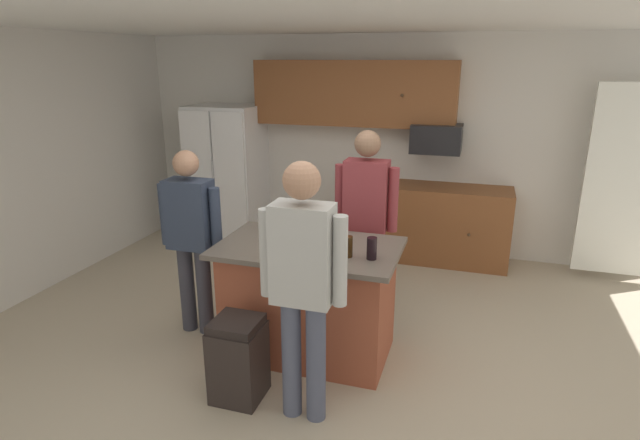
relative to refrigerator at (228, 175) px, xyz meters
name	(u,v)px	position (x,y,z in m)	size (l,w,h in m)	color
floor	(320,358)	(2.00, -2.38, -0.88)	(7.04, 7.04, 0.00)	#B7A88E
ceiling	(320,14)	(2.00, -2.38, 1.72)	(7.04, 7.04, 0.00)	white
back_wall	(388,145)	(2.00, 0.42, 0.42)	(6.40, 0.10, 2.60)	silver
french_door_window_panel	(631,183)	(4.60, 0.02, 0.22)	(0.90, 0.06, 2.00)	white
cabinet_run_upper	(354,93)	(1.60, 0.22, 1.04)	(2.40, 0.38, 0.75)	brown
cabinet_run_lower	(431,223)	(2.60, 0.10, -0.43)	(1.80, 0.63, 0.90)	brown
refrigerator	(228,175)	(0.00, 0.00, 0.00)	(0.86, 0.76, 1.76)	white
microwave_over_range	(436,138)	(2.60, 0.12, 0.57)	(0.56, 0.40, 0.32)	black
kitchen_island	(309,299)	(1.88, -2.30, -0.41)	(1.41, 0.87, 0.93)	#9E4C33
person_guest_left	(303,277)	(2.10, -3.07, 0.14)	(0.57, 0.23, 1.75)	#4C5166
person_host_foreground	(191,231)	(0.82, -2.26, 0.05)	(0.57, 0.22, 1.62)	#383842
person_guest_right	(366,212)	(2.16, -1.55, 0.13)	(0.57, 0.23, 1.74)	#383842
mug_blue_stoneware	(307,254)	(1.96, -2.58, 0.10)	(0.13, 0.08, 0.10)	white
glass_pilsner	(348,247)	(2.23, -2.44, 0.13)	(0.07, 0.07, 0.16)	#311C0A
tumbler_amber	(372,248)	(2.40, -2.43, 0.13)	(0.07, 0.07, 0.16)	black
serving_tray	(307,245)	(1.88, -2.35, 0.07)	(0.44, 0.30, 0.04)	#B7B7BC
trash_bin	(238,359)	(1.59, -3.01, -0.58)	(0.34, 0.34, 0.61)	black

